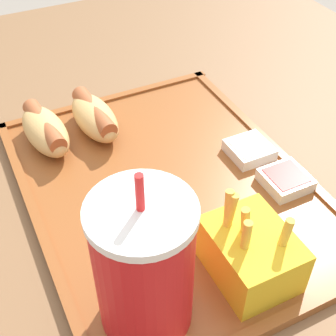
{
  "coord_description": "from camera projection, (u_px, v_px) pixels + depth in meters",
  "views": [
    {
      "loc": [
        -0.35,
        0.19,
        1.15
      ],
      "look_at": [
        0.03,
        0.0,
        0.77
      ],
      "focal_mm": 50.0,
      "sensor_mm": 36.0,
      "label": 1
    }
  ],
  "objects": [
    {
      "name": "food_tray",
      "position": [
        168.0,
        188.0,
        0.59
      ],
      "size": [
        0.44,
        0.34,
        0.01
      ],
      "color": "brown",
      "rests_on": "dining_table"
    },
    {
      "name": "fries_carton",
      "position": [
        250.0,
        253.0,
        0.47
      ],
      "size": [
        0.1,
        0.08,
        0.1
      ],
      "color": "gold",
      "rests_on": "food_tray"
    },
    {
      "name": "sauce_cup_ketchup",
      "position": [
        286.0,
        180.0,
        0.58
      ],
      "size": [
        0.05,
        0.05,
        0.02
      ],
      "color": "silver",
      "rests_on": "food_tray"
    },
    {
      "name": "soda_cup",
      "position": [
        144.0,
        267.0,
        0.41
      ],
      "size": [
        0.09,
        0.09,
        0.18
      ],
      "color": "red",
      "rests_on": "food_tray"
    },
    {
      "name": "sauce_cup_mayo",
      "position": [
        249.0,
        149.0,
        0.63
      ],
      "size": [
        0.05,
        0.05,
        0.02
      ],
      "color": "silver",
      "rests_on": "food_tray"
    },
    {
      "name": "hot_dog_near",
      "position": [
        94.0,
        116.0,
        0.66
      ],
      "size": [
        0.12,
        0.06,
        0.04
      ],
      "color": "tan",
      "rests_on": "food_tray"
    },
    {
      "name": "hot_dog_far",
      "position": [
        45.0,
        130.0,
        0.64
      ],
      "size": [
        0.12,
        0.06,
        0.04
      ],
      "color": "tan",
      "rests_on": "food_tray"
    }
  ]
}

